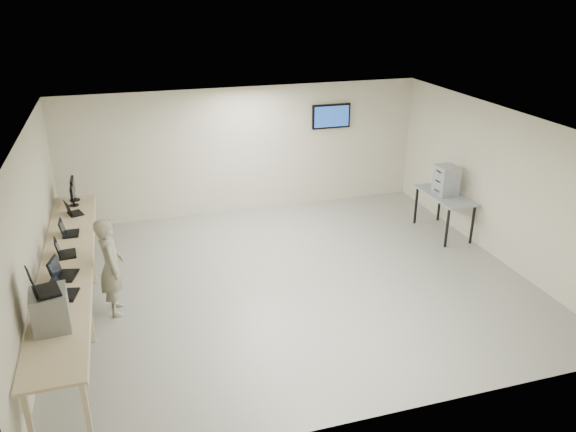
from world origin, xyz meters
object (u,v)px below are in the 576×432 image
object	(u,v)px
workbench	(68,266)
soldier	(111,266)
equipment_box	(50,310)
side_table	(445,198)

from	to	relation	value
workbench	soldier	distance (m)	0.65
equipment_box	side_table	bearing A→B (deg)	16.54
workbench	soldier	world-z (taller)	soldier
equipment_box	soldier	size ratio (longest dim) A/B	0.31
soldier	side_table	bearing A→B (deg)	-84.18
workbench	equipment_box	world-z (taller)	equipment_box
soldier	side_table	world-z (taller)	soldier
soldier	side_table	distance (m)	6.66
workbench	side_table	xyz separation A→B (m)	(7.19, 1.02, -0.04)
workbench	side_table	size ratio (longest dim) A/B	4.17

